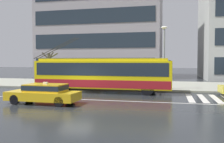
{
  "coord_description": "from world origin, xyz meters",
  "views": [
    {
      "loc": [
        6.95,
        -17.71,
        2.74
      ],
      "look_at": [
        2.04,
        3.29,
        1.82
      ],
      "focal_mm": 39.69,
      "sensor_mm": 36.0,
      "label": 1
    }
  ],
  "objects_px": {
    "trolleybus": "(103,74)",
    "street_lamp": "(164,51)",
    "pedestrian_approaching_curb": "(85,70)",
    "pedestrian_waiting_by_pole": "(142,71)",
    "pedestrian_at_shelter": "(62,72)",
    "taxi_oncoming_near": "(44,93)",
    "bus_shelter": "(89,67)",
    "pedestrian_walking_past": "(119,71)",
    "street_tree_bare": "(49,66)"
  },
  "relations": [
    {
      "from": "pedestrian_waiting_by_pole",
      "to": "street_tree_bare",
      "type": "relative_size",
      "value": 0.55
    },
    {
      "from": "bus_shelter",
      "to": "trolleybus",
      "type": "bearing_deg",
      "value": -55.5
    },
    {
      "from": "trolleybus",
      "to": "taxi_oncoming_near",
      "type": "xyz_separation_m",
      "value": [
        -2.15,
        -6.48,
        -0.92
      ]
    },
    {
      "from": "pedestrian_at_shelter",
      "to": "pedestrian_approaching_curb",
      "type": "relative_size",
      "value": 0.93
    },
    {
      "from": "trolleybus",
      "to": "bus_shelter",
      "type": "xyz_separation_m",
      "value": [
        -2.44,
        3.54,
        0.53
      ]
    },
    {
      "from": "street_lamp",
      "to": "street_tree_bare",
      "type": "relative_size",
      "value": 1.61
    },
    {
      "from": "taxi_oncoming_near",
      "to": "street_lamp",
      "type": "distance_m",
      "value": 12.01
    },
    {
      "from": "pedestrian_at_shelter",
      "to": "street_tree_bare",
      "type": "height_order",
      "value": "street_tree_bare"
    },
    {
      "from": "pedestrian_at_shelter",
      "to": "street_lamp",
      "type": "distance_m",
      "value": 10.29
    },
    {
      "from": "pedestrian_at_shelter",
      "to": "pedestrian_approaching_curb",
      "type": "distance_m",
      "value": 2.71
    },
    {
      "from": "pedestrian_walking_past",
      "to": "street_tree_bare",
      "type": "distance_m",
      "value": 8.26
    },
    {
      "from": "pedestrian_at_shelter",
      "to": "street_tree_bare",
      "type": "xyz_separation_m",
      "value": [
        -2.77,
        2.55,
        0.49
      ]
    },
    {
      "from": "taxi_oncoming_near",
      "to": "street_lamp",
      "type": "bearing_deg",
      "value": 51.05
    },
    {
      "from": "trolleybus",
      "to": "street_lamp",
      "type": "distance_m",
      "value": 6.13
    },
    {
      "from": "pedestrian_at_shelter",
      "to": "pedestrian_approaching_curb",
      "type": "xyz_separation_m",
      "value": [
        1.75,
        2.06,
        0.11
      ]
    },
    {
      "from": "trolleybus",
      "to": "pedestrian_waiting_by_pole",
      "type": "distance_m",
      "value": 4.71
    },
    {
      "from": "pedestrian_at_shelter",
      "to": "street_lamp",
      "type": "relative_size",
      "value": 0.33
    },
    {
      "from": "pedestrian_walking_past",
      "to": "street_lamp",
      "type": "xyz_separation_m",
      "value": [
        4.64,
        -1.72,
        1.97
      ]
    },
    {
      "from": "bus_shelter",
      "to": "pedestrian_approaching_curb",
      "type": "height_order",
      "value": "bus_shelter"
    },
    {
      "from": "pedestrian_waiting_by_pole",
      "to": "street_lamp",
      "type": "xyz_separation_m",
      "value": [
        2.11,
        -0.99,
        1.93
      ]
    },
    {
      "from": "street_lamp",
      "to": "street_tree_bare",
      "type": "bearing_deg",
      "value": 169.72
    },
    {
      "from": "street_tree_bare",
      "to": "pedestrian_waiting_by_pole",
      "type": "bearing_deg",
      "value": -7.13
    },
    {
      "from": "taxi_oncoming_near",
      "to": "bus_shelter",
      "type": "xyz_separation_m",
      "value": [
        -0.29,
        10.02,
        1.45
      ]
    },
    {
      "from": "pedestrian_waiting_by_pole",
      "to": "street_lamp",
      "type": "height_order",
      "value": "street_lamp"
    },
    {
      "from": "pedestrian_approaching_curb",
      "to": "street_tree_bare",
      "type": "bearing_deg",
      "value": 173.87
    },
    {
      "from": "pedestrian_waiting_by_pole",
      "to": "pedestrian_at_shelter",
      "type": "bearing_deg",
      "value": -171.41
    },
    {
      "from": "pedestrian_waiting_by_pole",
      "to": "pedestrian_approaching_curb",
      "type": "bearing_deg",
      "value": 172.15
    },
    {
      "from": "trolleybus",
      "to": "taxi_oncoming_near",
      "type": "height_order",
      "value": "trolleybus"
    },
    {
      "from": "taxi_oncoming_near",
      "to": "street_tree_bare",
      "type": "xyz_separation_m",
      "value": [
        -5.54,
        11.39,
        1.41
      ]
    },
    {
      "from": "pedestrian_waiting_by_pole",
      "to": "street_lamp",
      "type": "bearing_deg",
      "value": -25.05
    },
    {
      "from": "pedestrian_walking_past",
      "to": "street_tree_bare",
      "type": "relative_size",
      "value": 0.52
    },
    {
      "from": "pedestrian_at_shelter",
      "to": "bus_shelter",
      "type": "bearing_deg",
      "value": 25.43
    },
    {
      "from": "trolleybus",
      "to": "street_lamp",
      "type": "xyz_separation_m",
      "value": [
        5.18,
        2.58,
        2.01
      ]
    },
    {
      "from": "pedestrian_approaching_curb",
      "to": "bus_shelter",
      "type": "bearing_deg",
      "value": -50.79
    },
    {
      "from": "pedestrian_waiting_by_pole",
      "to": "trolleybus",
      "type": "bearing_deg",
      "value": -130.64
    },
    {
      "from": "pedestrian_walking_past",
      "to": "street_lamp",
      "type": "distance_m",
      "value": 5.33
    },
    {
      "from": "taxi_oncoming_near",
      "to": "pedestrian_approaching_curb",
      "type": "relative_size",
      "value": 2.29
    },
    {
      "from": "bus_shelter",
      "to": "pedestrian_walking_past",
      "type": "bearing_deg",
      "value": 14.28
    },
    {
      "from": "pedestrian_approaching_curb",
      "to": "pedestrian_waiting_by_pole",
      "type": "bearing_deg",
      "value": -7.85
    },
    {
      "from": "pedestrian_walking_past",
      "to": "pedestrian_waiting_by_pole",
      "type": "bearing_deg",
      "value": -16.11
    },
    {
      "from": "taxi_oncoming_near",
      "to": "pedestrian_walking_past",
      "type": "relative_size",
      "value": 2.47
    },
    {
      "from": "trolleybus",
      "to": "taxi_oncoming_near",
      "type": "relative_size",
      "value": 2.67
    },
    {
      "from": "pedestrian_walking_past",
      "to": "street_lamp",
      "type": "relative_size",
      "value": 0.33
    },
    {
      "from": "pedestrian_approaching_curb",
      "to": "street_tree_bare",
      "type": "relative_size",
      "value": 0.56
    },
    {
      "from": "pedestrian_at_shelter",
      "to": "pedestrian_waiting_by_pole",
      "type": "bearing_deg",
      "value": 8.59
    },
    {
      "from": "pedestrian_at_shelter",
      "to": "street_lamp",
      "type": "bearing_deg",
      "value": 1.23
    },
    {
      "from": "trolleybus",
      "to": "street_tree_bare",
      "type": "distance_m",
      "value": 9.13
    },
    {
      "from": "pedestrian_walking_past",
      "to": "bus_shelter",
      "type": "bearing_deg",
      "value": -165.72
    },
    {
      "from": "taxi_oncoming_near",
      "to": "pedestrian_walking_past",
      "type": "bearing_deg",
      "value": 76.01
    },
    {
      "from": "pedestrian_approaching_curb",
      "to": "pedestrian_waiting_by_pole",
      "type": "xyz_separation_m",
      "value": [
        6.22,
        -0.86,
        -0.03
      ]
    }
  ]
}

